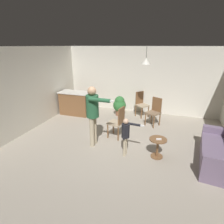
% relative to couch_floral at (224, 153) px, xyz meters
% --- Properties ---
extents(ground, '(7.68, 7.68, 0.00)m').
position_rel_couch_floral_xyz_m(ground, '(-2.61, 0.03, -0.33)').
color(ground, '#9E9384').
extents(wall_back, '(6.40, 0.10, 2.70)m').
position_rel_couch_floral_xyz_m(wall_back, '(-2.61, 3.23, 1.02)').
color(wall_back, silver).
rests_on(wall_back, ground).
extents(wall_left, '(0.10, 6.40, 2.70)m').
position_rel_couch_floral_xyz_m(wall_left, '(-5.81, 0.03, 1.02)').
color(wall_left, silver).
rests_on(wall_left, ground).
extents(couch_floral, '(1.05, 1.88, 1.00)m').
position_rel_couch_floral_xyz_m(couch_floral, '(0.00, 0.00, 0.00)').
color(couch_floral, slate).
rests_on(couch_floral, ground).
extents(kitchen_counter, '(1.26, 0.66, 0.95)m').
position_rel_couch_floral_xyz_m(kitchen_counter, '(-5.06, 2.03, 0.15)').
color(kitchen_counter, brown).
rests_on(kitchen_counter, ground).
extents(side_table_by_couch, '(0.44, 0.44, 0.52)m').
position_rel_couch_floral_xyz_m(side_table_by_couch, '(-1.52, -0.16, -0.00)').
color(side_table_by_couch, brown).
rests_on(side_table_by_couch, ground).
extents(person_adult, '(0.84, 0.50, 1.71)m').
position_rel_couch_floral_xyz_m(person_adult, '(-3.31, -0.09, 0.73)').
color(person_adult, tan).
rests_on(person_adult, ground).
extents(person_child, '(0.55, 0.30, 1.02)m').
position_rel_couch_floral_xyz_m(person_child, '(-2.32, -0.32, 0.30)').
color(person_child, tan).
rests_on(person_child, ground).
extents(dining_chair_by_counter, '(0.57, 0.57, 1.00)m').
position_rel_couch_floral_xyz_m(dining_chair_by_counter, '(-1.84, 1.91, 0.21)').
color(dining_chair_by_counter, brown).
rests_on(dining_chair_by_counter, ground).
extents(dining_chair_near_wall, '(0.49, 0.49, 1.00)m').
position_rel_couch_floral_xyz_m(dining_chair_near_wall, '(-2.79, 0.56, 0.21)').
color(dining_chair_near_wall, brown).
rests_on(dining_chair_near_wall, ground).
extents(dining_chair_centre_back, '(0.59, 0.59, 1.00)m').
position_rel_couch_floral_xyz_m(dining_chair_centre_back, '(-2.45, 2.65, 0.21)').
color(dining_chair_centre_back, brown).
rests_on(dining_chair_centre_back, ground).
extents(potted_plant_corner, '(0.52, 0.52, 0.80)m').
position_rel_couch_floral_xyz_m(potted_plant_corner, '(-3.30, 2.48, 0.11)').
color(potted_plant_corner, brown).
rests_on(potted_plant_corner, ground).
extents(spare_remote_on_table, '(0.13, 0.08, 0.04)m').
position_rel_couch_floral_xyz_m(spare_remote_on_table, '(-1.50, -0.20, 0.21)').
color(spare_remote_on_table, white).
rests_on(spare_remote_on_table, side_table_by_couch).
extents(ceiling_light_pendant, '(0.32, 0.32, 0.55)m').
position_rel_couch_floral_xyz_m(ceiling_light_pendant, '(-2.22, 1.76, 1.92)').
color(ceiling_light_pendant, silver).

